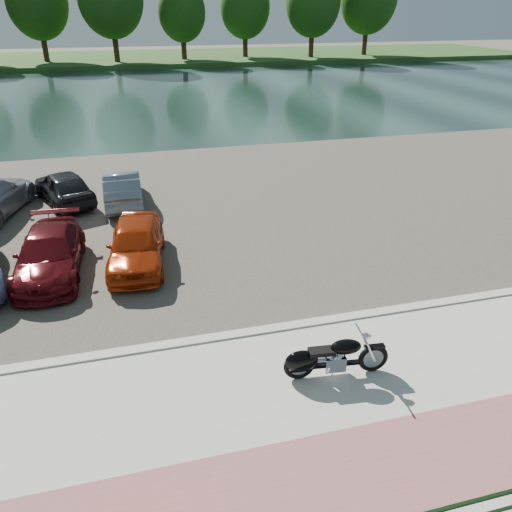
# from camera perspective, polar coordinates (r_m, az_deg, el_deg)

# --- Properties ---
(ground) EXTENTS (200.00, 200.00, 0.00)m
(ground) POSITION_cam_1_polar(r_m,az_deg,el_deg) (11.21, 6.36, -14.18)
(ground) COLOR #595447
(ground) RESTS_ON ground
(promenade) EXTENTS (60.00, 6.00, 0.10)m
(promenade) POSITION_cam_1_polar(r_m,az_deg,el_deg) (10.50, 8.37, -17.38)
(promenade) COLOR beige
(promenade) RESTS_ON ground
(pink_path) EXTENTS (60.00, 2.00, 0.01)m
(pink_path) POSITION_cam_1_polar(r_m,az_deg,el_deg) (9.56, 12.10, -23.05)
(pink_path) COLOR #905451
(pink_path) RESTS_ON promenade
(kerb) EXTENTS (60.00, 0.30, 0.14)m
(kerb) POSITION_cam_1_polar(r_m,az_deg,el_deg) (12.65, 3.17, -8.24)
(kerb) COLOR beige
(kerb) RESTS_ON ground
(parking_lot) EXTENTS (60.00, 18.00, 0.04)m
(parking_lot) POSITION_cam_1_polar(r_m,az_deg,el_deg) (20.45, -4.54, 5.79)
(parking_lot) COLOR #3D3831
(parking_lot) RESTS_ON ground
(river) EXTENTS (120.00, 40.00, 0.00)m
(river) POSITION_cam_1_polar(r_m,az_deg,el_deg) (48.49, -11.27, 17.63)
(river) COLOR #182C28
(river) RESTS_ON ground
(far_bank) EXTENTS (120.00, 24.00, 0.60)m
(far_bank) POSITION_cam_1_polar(r_m,az_deg,el_deg) (80.19, -13.31, 21.11)
(far_bank) COLOR #1C4217
(far_bank) RESTS_ON ground
(far_trees) EXTENTS (70.25, 10.68, 12.52)m
(far_trees) POSITION_cam_1_polar(r_m,az_deg,el_deg) (74.01, -9.93, 26.57)
(far_trees) COLOR #321F12
(far_trees) RESTS_ON far_bank
(motorcycle) EXTENTS (2.33, 0.75, 1.05)m
(motorcycle) POSITION_cam_1_polar(r_m,az_deg,el_deg) (10.99, 8.10, -11.49)
(motorcycle) COLOR black
(motorcycle) RESTS_ON promenade
(car_3) EXTENTS (1.93, 4.49, 1.29)m
(car_3) POSITION_cam_1_polar(r_m,az_deg,el_deg) (16.09, -22.53, 0.25)
(car_3) COLOR #4D0B0F
(car_3) RESTS_ON parking_lot
(car_4) EXTENTS (2.06, 4.24, 1.39)m
(car_4) POSITION_cam_1_polar(r_m,az_deg,el_deg) (15.80, -13.54, 1.37)
(car_4) COLOR #A82F0B
(car_4) RESTS_ON parking_lot
(car_8) EXTENTS (2.94, 4.31, 1.36)m
(car_8) POSITION_cam_1_polar(r_m,az_deg,el_deg) (21.82, -21.12, 7.37)
(car_8) COLOR black
(car_8) RESTS_ON parking_lot
(car_9) EXTENTS (1.43, 4.06, 1.33)m
(car_9) POSITION_cam_1_polar(r_m,az_deg,el_deg) (21.06, -15.02, 7.57)
(car_9) COLOR slate
(car_9) RESTS_ON parking_lot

